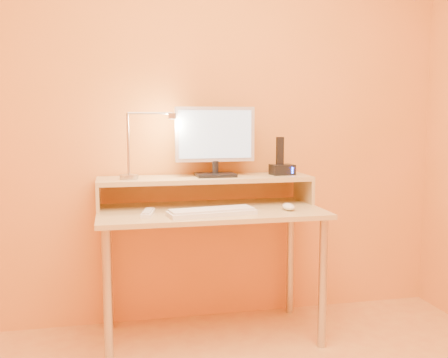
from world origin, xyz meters
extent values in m
cube|color=#EC8C40|center=(0.00, 1.50, 1.25)|extent=(3.00, 0.04, 2.50)
cylinder|color=#AFAFB0|center=(-0.55, 0.93, 0.35)|extent=(0.04, 0.04, 0.69)
cylinder|color=#AFAFB0|center=(0.55, 0.93, 0.35)|extent=(0.04, 0.04, 0.69)
cylinder|color=#AFAFB0|center=(-0.55, 1.43, 0.35)|extent=(0.04, 0.04, 0.69)
cylinder|color=#AFAFB0|center=(0.55, 1.43, 0.35)|extent=(0.04, 0.04, 0.69)
cube|color=tan|center=(0.00, 1.18, 0.71)|extent=(1.20, 0.60, 0.02)
cube|color=tan|center=(-0.59, 1.33, 0.79)|extent=(0.02, 0.30, 0.14)
cube|color=tan|center=(0.59, 1.33, 0.79)|extent=(0.02, 0.30, 0.14)
cube|color=tan|center=(0.00, 1.33, 0.87)|extent=(1.20, 0.30, 0.02)
cube|color=black|center=(0.06, 1.33, 0.89)|extent=(0.22, 0.16, 0.02)
cylinder|color=black|center=(0.06, 1.33, 0.93)|extent=(0.04, 0.04, 0.07)
cube|color=#B0B1BA|center=(0.06, 1.34, 1.12)|extent=(0.45, 0.04, 0.31)
cube|color=black|center=(0.06, 1.36, 1.12)|extent=(0.41, 0.01, 0.26)
cube|color=#92B3D1|center=(0.06, 1.32, 1.12)|extent=(0.41, 0.00, 0.27)
cylinder|color=#AFAFB0|center=(-0.43, 1.30, 0.89)|extent=(0.10, 0.10, 0.02)
cylinder|color=#AFAFB0|center=(-0.43, 1.30, 1.07)|extent=(0.01, 0.01, 0.33)
cylinder|color=#AFAFB0|center=(-0.31, 1.30, 1.24)|extent=(0.24, 0.01, 0.01)
cylinder|color=#AFAFB0|center=(-0.19, 1.30, 1.22)|extent=(0.04, 0.04, 0.03)
cylinder|color=#FFEAC6|center=(-0.19, 1.30, 1.20)|extent=(0.03, 0.03, 0.00)
cube|color=black|center=(0.46, 1.33, 0.91)|extent=(0.14, 0.11, 0.06)
cube|color=black|center=(0.44, 1.33, 1.02)|extent=(0.04, 0.03, 0.16)
cube|color=#2955FF|center=(0.50, 1.28, 0.91)|extent=(0.01, 0.00, 0.04)
cube|color=silver|center=(-0.02, 1.02, 0.73)|extent=(0.46, 0.20, 0.02)
ellipsoid|color=white|center=(0.40, 1.06, 0.74)|extent=(0.06, 0.11, 0.04)
cube|color=silver|center=(-0.34, 1.09, 0.73)|extent=(0.09, 0.20, 0.02)
camera|label=1|loc=(-0.52, -1.50, 1.22)|focal=41.22mm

